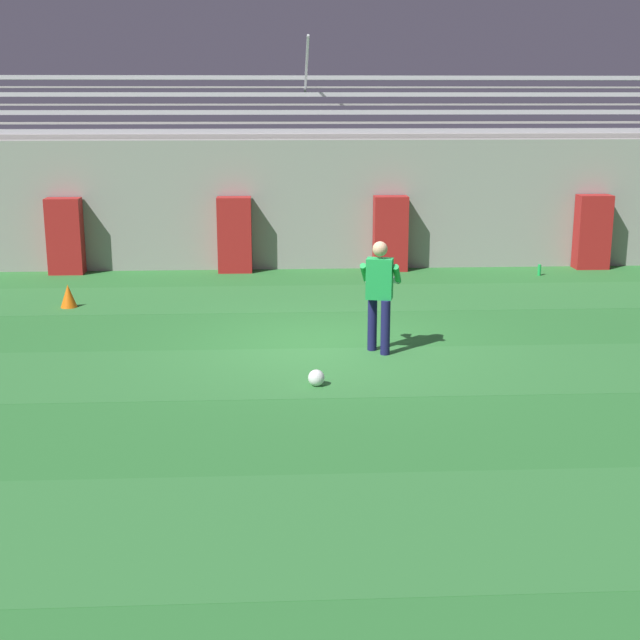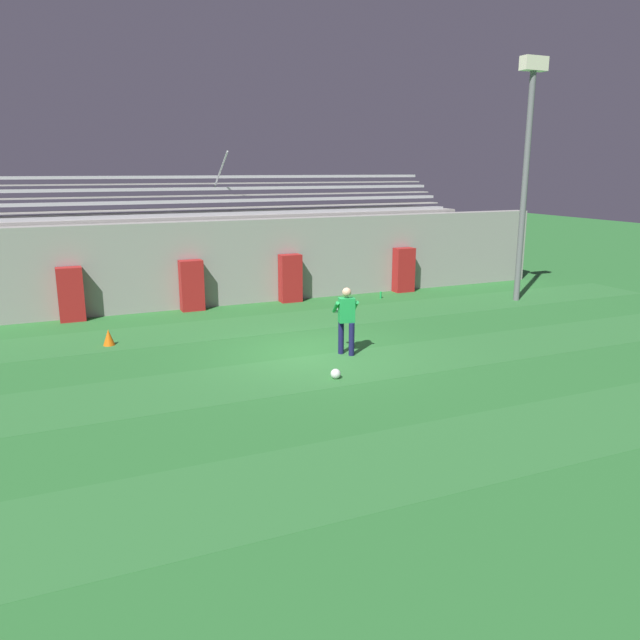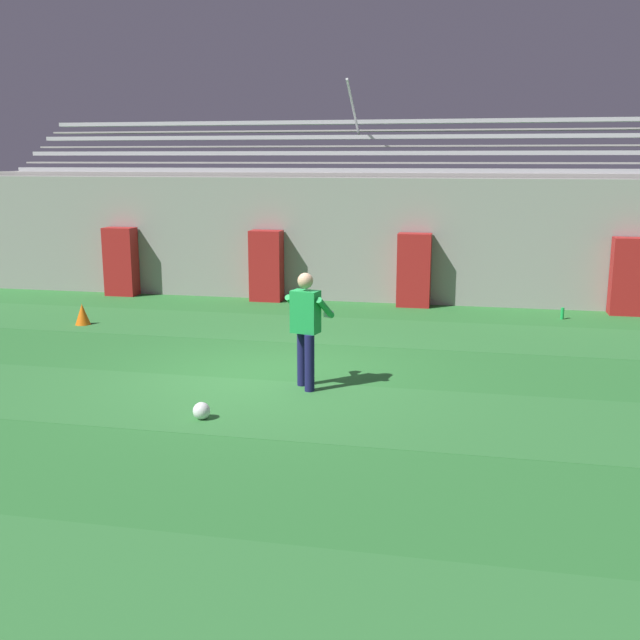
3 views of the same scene
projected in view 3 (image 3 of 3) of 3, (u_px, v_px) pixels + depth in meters
The scene contains 14 objects.
ground_plane at pixel (269, 376), 11.30m from camera, with size 80.00×80.00×0.00m, color #2D7533.
turf_stripe_near at pixel (53, 601), 5.56m from camera, with size 28.00×2.31×0.01m, color #337A38.
turf_stripe_mid at pixel (241, 405), 9.99m from camera, with size 28.00×2.31×0.01m, color #337A38.
turf_stripe_far at pixel (314, 329), 14.42m from camera, with size 28.00×2.31×0.01m, color #337A38.
back_wall at pixel (343, 239), 17.23m from camera, with size 24.00×0.60×2.80m, color #999691.
padding_pillar_gate_left at pixel (266, 266), 17.16m from camera, with size 0.73×0.44×1.62m, color #B21E1E.
padding_pillar_gate_right at pixel (414, 270), 16.50m from camera, with size 0.73×0.44×1.62m, color #B21E1E.
padding_pillar_far_left at pixel (121, 262), 17.87m from camera, with size 0.73×0.44×1.62m, color #B21E1E.
padding_pillar_far_right at pixel (629, 276), 15.61m from camera, with size 0.73×0.44×1.62m, color #B21E1E.
bleacher_stand at pixel (357, 227), 19.12m from camera, with size 18.00×3.35×5.03m.
goalkeeper at pixel (306, 323), 10.53m from camera, with size 0.67×0.65×1.67m.
soccer_ball at pixel (202, 411), 9.42m from camera, with size 0.22×0.22×0.22m, color white.
traffic_cone at pixel (82, 314), 14.78m from camera, with size 0.30×0.30×0.42m, color orange.
water_bottle at pixel (562, 313), 15.30m from camera, with size 0.07×0.07×0.24m, color green.
Camera 3 is at (2.95, -10.49, 3.22)m, focal length 42.00 mm.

